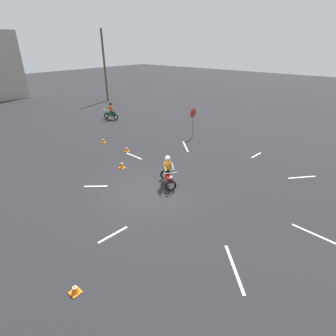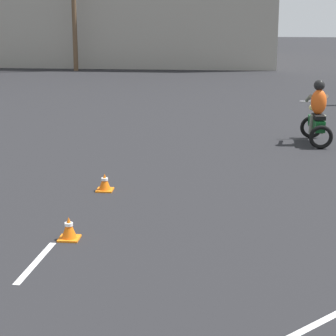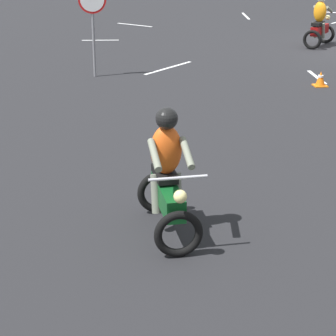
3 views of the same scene
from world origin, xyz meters
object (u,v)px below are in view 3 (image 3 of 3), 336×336
object	(u,v)px
motorcycle_rider_foreground	(320,23)
motorcycle_rider_background	(167,180)
traffic_cone_mid_center	(321,79)
stop_sign	(93,12)

from	to	relation	value
motorcycle_rider_foreground	motorcycle_rider_background	bearing A→B (deg)	-78.88
traffic_cone_mid_center	motorcycle_rider_foreground	bearing A→B (deg)	-108.82
motorcycle_rider_background	stop_sign	size ratio (longest dim) A/B	0.72
motorcycle_rider_background	traffic_cone_mid_center	distance (m)	8.79
motorcycle_rider_foreground	stop_sign	xyz separation A→B (m)	(7.19, 3.44, 0.91)
motorcycle_rider_background	traffic_cone_mid_center	world-z (taller)	motorcycle_rider_background
motorcycle_rider_foreground	traffic_cone_mid_center	xyz separation A→B (m)	(1.77, 5.19, -0.55)
motorcycle_rider_background	stop_sign	distance (m)	9.24
motorcycle_rider_background	traffic_cone_mid_center	xyz separation A→B (m)	(-4.68, -7.42, -0.55)
stop_sign	motorcycle_rider_background	bearing A→B (deg)	94.59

